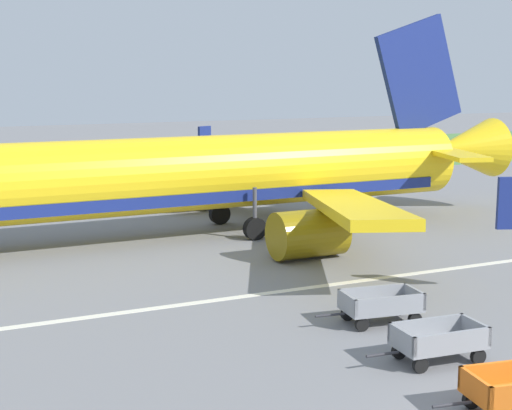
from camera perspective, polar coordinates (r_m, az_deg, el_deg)
grass_strip at (r=69.69m, az=-14.54°, el=2.81°), size 220.00×28.00×0.06m
apron_stripe at (r=28.98m, az=1.88°, el=-6.41°), size 120.00×0.36×0.01m
airplane at (r=38.67m, az=-3.47°, el=2.28°), size 37.53×30.30×11.34m
baggage_cart_fourth_in_row at (r=22.66m, az=13.35°, el=-9.76°), size 3.60×1.61×1.07m
baggage_cart_far_end at (r=25.60m, az=9.21°, el=-7.33°), size 3.62×1.73×1.07m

